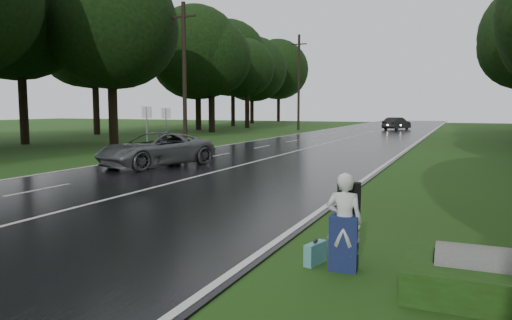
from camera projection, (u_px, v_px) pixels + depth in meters
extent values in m
plane|color=#214514|center=(65.00, 212.00, 12.02)|extent=(160.00, 160.00, 0.00)
cube|color=black|center=(307.00, 149.00, 30.29)|extent=(12.00, 140.00, 0.04)
cube|color=silver|center=(307.00, 148.00, 30.29)|extent=(0.12, 140.00, 0.01)
imported|color=#545759|center=(155.00, 149.00, 21.03)|extent=(3.95, 5.70, 1.45)
imported|color=black|center=(397.00, 124.00, 55.47)|extent=(2.85, 4.54, 1.41)
imported|color=silver|center=(344.00, 222.00, 7.64)|extent=(0.60, 0.42, 1.56)
cube|color=navy|center=(344.00, 243.00, 7.68)|extent=(0.46, 0.33, 0.87)
cube|color=black|center=(349.00, 198.00, 7.80)|extent=(0.37, 0.22, 0.50)
cube|color=teal|center=(315.00, 253.00, 8.01)|extent=(0.27, 0.53, 0.36)
cylinder|color=slate|center=(489.00, 297.00, 6.62)|extent=(1.40, 0.70, 0.70)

